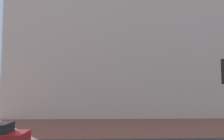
% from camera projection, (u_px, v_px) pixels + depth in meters
% --- Properties ---
extents(landmark_building, '(27.88, 11.78, 35.24)m').
position_uv_depth(landmark_building, '(117.00, 39.00, 30.63)').
color(landmark_building, beige).
rests_on(landmark_building, ground_plane).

